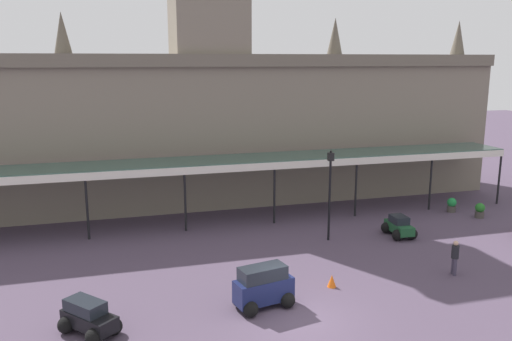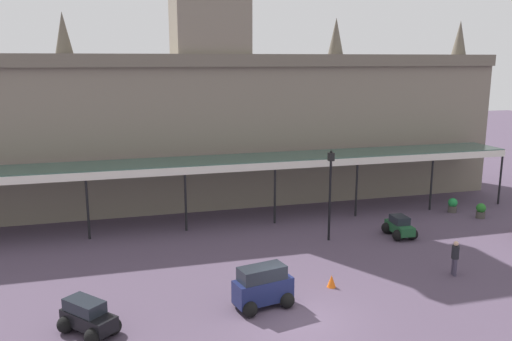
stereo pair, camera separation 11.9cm
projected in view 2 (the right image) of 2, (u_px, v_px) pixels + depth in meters
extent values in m
plane|color=#4D3E52|center=(300.00, 320.00, 20.37)|extent=(140.00, 140.00, 0.00)
cube|color=slate|center=(211.00, 129.00, 36.63)|extent=(41.29, 5.43, 10.26)
cube|color=#685F52|center=(218.00, 60.00, 32.95)|extent=(41.29, 0.30, 0.80)
cone|color=#5B5448|center=(63.00, 33.00, 32.87)|extent=(1.10, 1.10, 2.60)
cone|color=#5B5448|center=(336.00, 36.00, 37.72)|extent=(1.10, 1.10, 2.60)
cone|color=#5B5448|center=(460.00, 38.00, 40.43)|extent=(1.10, 1.10, 2.60)
cube|color=#38564C|center=(226.00, 160.00, 32.26)|extent=(38.31, 3.20, 0.16)
cube|color=silver|center=(232.00, 168.00, 30.80)|extent=(38.31, 0.12, 0.44)
cylinder|color=black|center=(88.00, 207.00, 29.16)|extent=(0.14, 0.14, 3.76)
cylinder|color=black|center=(186.00, 200.00, 30.59)|extent=(0.14, 0.14, 3.76)
cylinder|color=black|center=(275.00, 194.00, 32.02)|extent=(0.14, 0.14, 3.76)
cylinder|color=black|center=(357.00, 188.00, 33.45)|extent=(0.14, 0.14, 3.76)
cylinder|color=black|center=(431.00, 183.00, 34.88)|extent=(0.14, 0.14, 3.76)
cylinder|color=black|center=(500.00, 178.00, 36.31)|extent=(0.14, 0.14, 3.76)
cube|color=black|center=(89.00, 320.00, 19.25)|extent=(2.14, 2.30, 0.55)
cube|color=#1E232B|center=(84.00, 306.00, 19.25)|extent=(1.64, 1.72, 0.45)
sphere|color=black|center=(113.00, 326.00, 19.23)|extent=(0.64, 0.64, 0.64)
sphere|color=black|center=(93.00, 337.00, 18.50)|extent=(0.64, 0.64, 0.64)
sphere|color=black|center=(86.00, 315.00, 20.08)|extent=(0.64, 0.64, 0.64)
sphere|color=black|center=(66.00, 324.00, 19.35)|extent=(0.64, 0.64, 0.64)
cube|color=#19214C|center=(263.00, 290.00, 21.25)|extent=(2.55, 1.43, 0.95)
cube|color=#1E232B|center=(262.00, 273.00, 21.07)|extent=(2.05, 1.28, 0.55)
sphere|color=black|center=(275.00, 291.00, 22.13)|extent=(0.64, 0.64, 0.64)
sphere|color=black|center=(287.00, 300.00, 21.31)|extent=(0.64, 0.64, 0.64)
sphere|color=black|center=(239.00, 300.00, 21.36)|extent=(0.64, 0.64, 0.64)
sphere|color=black|center=(250.00, 309.00, 20.54)|extent=(0.64, 0.64, 0.64)
cube|color=#1E512D|center=(400.00, 228.00, 29.87)|extent=(0.97, 2.09, 0.50)
cube|color=#1E232B|center=(400.00, 220.00, 29.82)|extent=(0.85, 1.14, 0.42)
sphere|color=black|center=(412.00, 234.00, 29.36)|extent=(0.64, 0.64, 0.64)
sphere|color=black|center=(398.00, 235.00, 29.17)|extent=(0.64, 0.64, 0.64)
sphere|color=black|center=(401.00, 227.00, 30.65)|extent=(0.64, 0.64, 0.64)
sphere|color=black|center=(387.00, 228.00, 30.46)|extent=(0.64, 0.64, 0.64)
cylinder|color=#3F384C|center=(453.00, 266.00, 24.62)|extent=(0.17, 0.17, 0.82)
cylinder|color=#3F384C|center=(455.00, 268.00, 24.40)|extent=(0.17, 0.17, 0.82)
cylinder|color=black|center=(455.00, 252.00, 24.36)|extent=(0.34, 0.34, 0.62)
sphere|color=tan|center=(456.00, 244.00, 24.27)|extent=(0.23, 0.23, 0.23)
cylinder|color=black|center=(330.00, 201.00, 28.89)|extent=(0.13, 0.13, 4.53)
cube|color=black|center=(331.00, 157.00, 28.37)|extent=(0.30, 0.30, 0.44)
sphere|color=black|center=(331.00, 152.00, 28.31)|extent=(0.14, 0.14, 0.14)
cone|color=orange|center=(331.00, 281.00, 23.24)|extent=(0.40, 0.40, 0.56)
cylinder|color=#47423D|center=(452.00, 209.00, 34.67)|extent=(0.56, 0.56, 0.42)
sphere|color=#1F873D|center=(453.00, 203.00, 34.58)|extent=(0.60, 0.60, 0.60)
cylinder|color=#47423D|center=(480.00, 215.00, 33.40)|extent=(0.56, 0.56, 0.42)
sphere|color=#267225|center=(481.00, 208.00, 33.31)|extent=(0.60, 0.60, 0.60)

